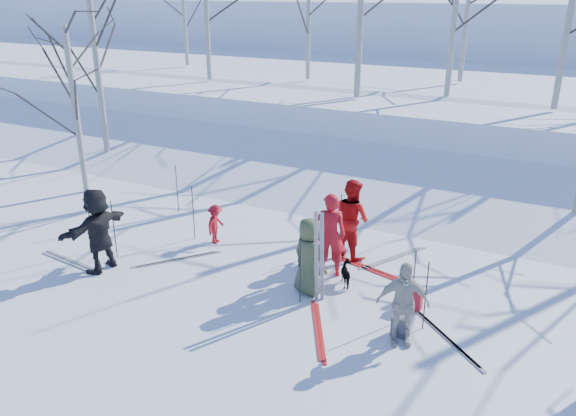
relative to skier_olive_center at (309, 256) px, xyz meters
The scene contains 39 objects.
ground 1.37m from the skier_olive_center, 151.55° to the right, with size 120.00×120.00×0.00m, color white.
snow_ramp 6.58m from the skier_olive_center, 98.57° to the left, with size 70.00×9.50×1.40m, color white.
snow_plateau 16.50m from the skier_olive_center, 93.39° to the left, with size 70.00×18.00×2.20m, color white.
far_hill 37.50m from the skier_olive_center, 91.49° to the left, with size 90.00×30.00×6.00m, color white.
skier_olive_center is the anchor object (origin of this frame).
skier_red_north 0.89m from the skier_olive_center, 86.92° to the left, with size 0.67×0.44×1.83m, color #AE1019.
skier_redor_behind 1.98m from the skier_olive_center, 87.03° to the left, with size 0.88×0.68×1.81m, color #B50E0D.
skier_red_seated 3.21m from the skier_olive_center, 159.38° to the left, with size 0.61×0.35×0.95m, color #AE1019.
skier_cream_east 2.27m from the skier_olive_center, 20.99° to the right, with size 0.89×0.37×1.52m, color beige.
skier_grey_west 4.54m from the skier_olive_center, 165.22° to the right, with size 1.71×0.54×1.84m, color black.
dog 1.03m from the skier_olive_center, 49.39° to the left, with size 0.26×0.57×0.48m, color black.
upright_ski_left 0.38m from the skier_olive_center, 42.32° to the right, with size 0.07×0.02×1.90m, color silver.
upright_ski_right 0.45m from the skier_olive_center, 30.26° to the right, with size 0.07×0.02×1.90m, color silver.
ski_pair_a 2.96m from the skier_olive_center, ahead, with size 1.55×1.42×0.02m, color silver, non-canonical shape.
ski_pair_b 1.57m from the skier_olive_center, 56.95° to the right, with size 1.09×1.76×0.02m, color red, non-canonical shape.
ski_pair_c 3.33m from the skier_olive_center, behind, with size 1.32×1.62×0.02m, color silver, non-canonical shape.
ski_pair_d 5.45m from the skier_olive_center, 166.50° to the right, with size 1.91×0.40×0.02m, color silver, non-canonical shape.
ski_pair_e 1.87m from the skier_olive_center, 61.71° to the left, with size 1.89×0.68×0.02m, color red, non-canonical shape.
ski_pair_f 2.60m from the skier_olive_center, 65.47° to the left, with size 1.05×1.78×0.02m, color silver, non-canonical shape.
ski_pole_a 2.06m from the skier_olive_center, ahead, with size 0.02×0.02×1.34m, color black.
ski_pole_b 2.37m from the skier_olive_center, ahead, with size 0.02×0.02×1.34m, color black.
ski_pole_c 5.26m from the skier_olive_center, behind, with size 0.02×0.02×1.34m, color black.
ski_pole_d 2.20m from the skier_olive_center, 96.34° to the left, with size 0.02×0.02×1.34m, color black.
ski_pole_e 4.61m from the skier_olive_center, behind, with size 0.02×0.02×1.34m, color black.
ski_pole_f 3.75m from the skier_olive_center, 163.34° to the left, with size 0.02×0.02×1.34m, color black.
ski_pole_g 0.43m from the skier_olive_center, 88.25° to the right, with size 0.02×0.02×1.34m, color black.
ski_pole_h 4.98m from the skier_olive_center, 169.63° to the right, with size 0.02×0.02×1.34m, color black.
ski_pole_i 1.91m from the skier_olive_center, 98.43° to the left, with size 0.02×0.02×1.34m, color black.
ski_pole_j 5.51m from the skier_olive_center, 155.63° to the left, with size 0.02×0.02×1.34m, color black.
backpack_red 2.13m from the skier_olive_center, 10.47° to the left, with size 0.32×0.22×0.42m, color #AF1B27.
backpack_grey 2.24m from the skier_olive_center, 16.62° to the right, with size 0.30×0.20×0.38m, color #57595E.
backpack_dark 1.24m from the skier_olive_center, 116.82° to the left, with size 0.34×0.24×0.40m, color black.
birch_plateau_b 11.80m from the skier_olive_center, 71.42° to the left, with size 5.01×5.01×6.30m, color silver, non-canonical shape.
birch_plateau_d 11.82m from the skier_olive_center, 89.94° to the left, with size 4.87×4.87×6.10m, color silver, non-canonical shape.
birch_plateau_g 19.66m from the skier_olive_center, 133.85° to the left, with size 3.93×3.93×4.75m, color silver, non-canonical shape.
birch_plateau_h 15.30m from the skier_olive_center, 91.21° to the left, with size 4.69×4.69×5.84m, color silver, non-canonical shape.
birch_plateau_j 14.39m from the skier_olive_center, 115.96° to the left, with size 4.06×4.06×4.95m, color silver, non-canonical shape.
birch_edge_a 8.97m from the skier_olive_center, 164.63° to the left, with size 3.95×3.95×4.78m, color silver, non-canonical shape.
birch_edge_d 11.55m from the skier_olive_center, 154.12° to the left, with size 5.17×5.17×6.52m, color silver, non-canonical shape.
Camera 1 is at (5.18, -8.38, 5.64)m, focal length 35.00 mm.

